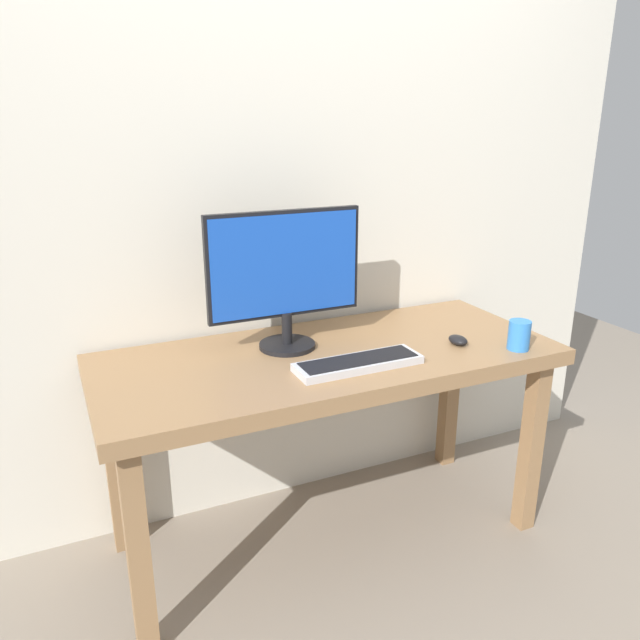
# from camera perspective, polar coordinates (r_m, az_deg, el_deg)

# --- Properties ---
(ground_plane) EXTENTS (6.00, 6.00, 0.00)m
(ground_plane) POSITION_cam_1_polar(r_m,az_deg,el_deg) (2.48, 0.75, -19.12)
(ground_plane) COLOR gray
(wall_back) EXTENTS (3.00, 0.04, 3.00)m
(wall_back) POSITION_cam_1_polar(r_m,az_deg,el_deg) (2.31, -3.21, 18.12)
(wall_back) COLOR silver
(wall_back) RESTS_ON ground_plane
(desk) EXTENTS (1.57, 0.66, 0.74)m
(desk) POSITION_cam_1_polar(r_m,az_deg,el_deg) (2.14, 0.83, -5.11)
(desk) COLOR #936D47
(desk) RESTS_ON ground_plane
(monitor) EXTENTS (0.54, 0.19, 0.47)m
(monitor) POSITION_cam_1_polar(r_m,az_deg,el_deg) (2.08, -3.23, 4.29)
(monitor) COLOR black
(monitor) RESTS_ON desk
(keyboard_primary) EXTENTS (0.42, 0.13, 0.03)m
(keyboard_primary) POSITION_cam_1_polar(r_m,az_deg,el_deg) (1.99, 3.54, -3.98)
(keyboard_primary) COLOR silver
(keyboard_primary) RESTS_ON desk
(mouse) EXTENTS (0.06, 0.08, 0.03)m
(mouse) POSITION_cam_1_polar(r_m,az_deg,el_deg) (2.23, 12.56, -1.81)
(mouse) COLOR black
(mouse) RESTS_ON desk
(coffee_mug) EXTENTS (0.07, 0.07, 0.10)m
(coffee_mug) POSITION_cam_1_polar(r_m,az_deg,el_deg) (2.23, 17.83, -1.33)
(coffee_mug) COLOR #337FD8
(coffee_mug) RESTS_ON desk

